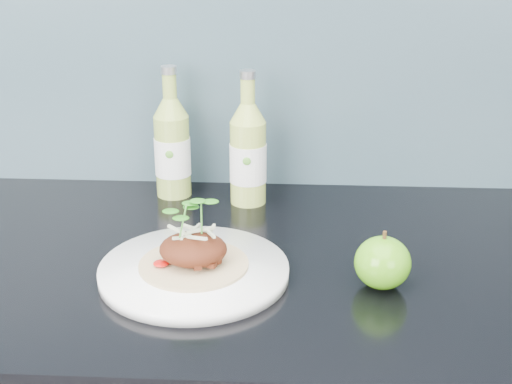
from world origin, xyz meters
The scene contains 5 objects.
dinner_plate centered at (-0.05, 1.63, 0.91)m, with size 0.34×0.34×0.02m.
pork_taco centered at (-0.05, 1.63, 0.94)m, with size 0.15×0.15×0.10m.
green_apple centered at (0.20, 1.61, 0.93)m, with size 0.10×0.10×0.08m.
cider_bottle_left centered at (-0.12, 1.92, 0.99)m, with size 0.08×0.08×0.22m.
cider_bottle_right centered at (0.01, 1.89, 0.99)m, with size 0.08×0.08×0.22m.
Camera 1 is at (0.08, 0.78, 1.36)m, focal length 50.00 mm.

